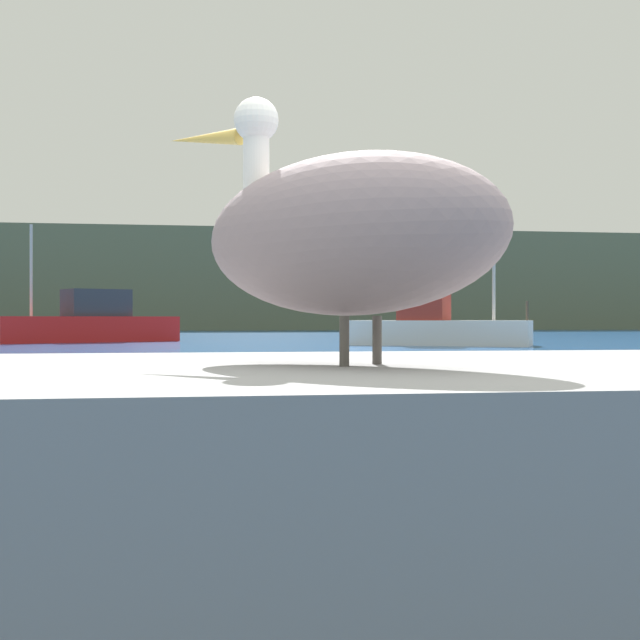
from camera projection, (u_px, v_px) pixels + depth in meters
The scene contains 6 objects.
ground_plane at pixel (436, 627), 2.77m from camera, with size 260.00×260.00×0.00m, color #194C93.
hillside_backdrop at pixel (194, 281), 75.76m from camera, with size 140.00×10.70×8.63m, color #5B664C.
pier_dock at pixel (347, 501), 2.68m from camera, with size 3.64×2.08×0.85m, color gray.
pelican at pixel (344, 232), 2.69m from camera, with size 1.13×1.22×0.90m.
fishing_boat_red at pixel (88, 323), 36.65m from camera, with size 7.92×5.53×4.86m.
fishing_boat_white at pixel (436, 323), 31.91m from camera, with size 6.84×4.92×3.48m.
Camera 1 is at (-0.80, -2.68, 1.00)m, focal length 48.27 mm.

